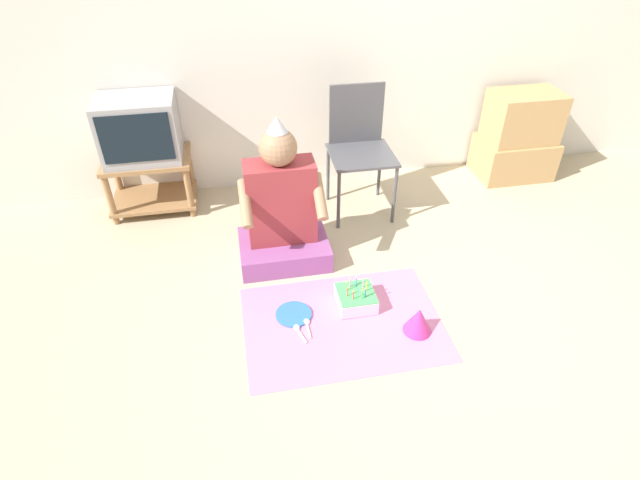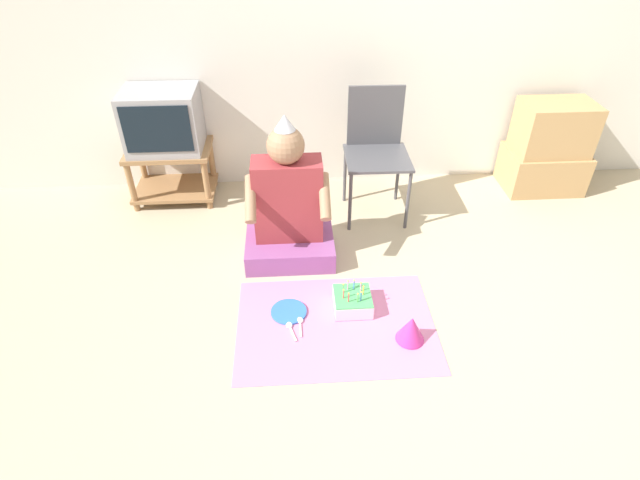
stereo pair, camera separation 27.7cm
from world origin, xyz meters
name	(u,v)px [view 1 (the left image)]	position (x,y,z in m)	size (l,w,h in m)	color
ground_plane	(457,350)	(0.00, 0.00, 0.00)	(16.00, 16.00, 0.00)	tan
wall_back	(371,5)	(0.00, 1.95, 1.27)	(6.40, 0.06, 2.55)	silver
tv_stand	(151,178)	(-1.62, 1.71, 0.24)	(0.59, 0.41, 0.41)	#997047
tv	(139,129)	(-1.62, 1.71, 0.62)	(0.51, 0.39, 0.42)	#99999E
folding_chair	(359,141)	(-0.17, 1.47, 0.51)	(0.44, 0.42, 0.87)	#4C4C51
cardboard_box_stack	(518,138)	(1.18, 1.69, 0.32)	(0.57, 0.40, 0.68)	tan
person_seated	(282,213)	(-0.78, 0.95, 0.33)	(0.55, 0.42, 0.94)	#8C4C8C
party_cloth	(343,323)	(-0.54, 0.29, 0.00)	(1.08, 0.76, 0.01)	pink
birthday_cake	(356,298)	(-0.44, 0.42, 0.05)	(0.21, 0.21, 0.16)	silver
party_hat_blue	(418,320)	(-0.16, 0.17, 0.08)	(0.15, 0.15, 0.15)	#CC338C
paper_plate	(294,314)	(-0.80, 0.41, 0.01)	(0.20, 0.20, 0.01)	blue
plastic_spoon_near	(307,324)	(-0.74, 0.32, 0.01)	(0.04, 0.15, 0.01)	white
plastic_spoon_far	(298,329)	(-0.79, 0.29, 0.01)	(0.06, 0.14, 0.01)	white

